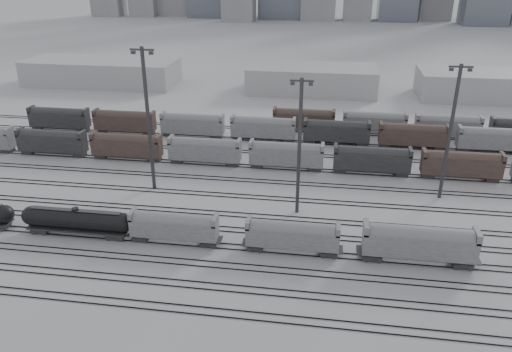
# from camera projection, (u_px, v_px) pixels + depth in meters

# --- Properties ---
(ground) EXTENTS (900.00, 900.00, 0.00)m
(ground) POSITION_uv_depth(u_px,v_px,m) (212.00, 249.00, 74.50)
(ground) COLOR silver
(ground) RESTS_ON ground
(tracks) EXTENTS (220.00, 71.50, 0.16)m
(tracks) POSITION_uv_depth(u_px,v_px,m) (234.00, 197.00, 90.25)
(tracks) COLOR black
(tracks) RESTS_ON ground
(tank_car_b) EXTENTS (18.11, 3.02, 4.48)m
(tank_car_b) POSITION_uv_depth(u_px,v_px,m) (77.00, 220.00, 77.31)
(tank_car_b) COLOR black
(tank_car_b) RESTS_ON ground
(hopper_car_a) EXTENTS (13.42, 2.67, 4.80)m
(hopper_car_a) POSITION_uv_depth(u_px,v_px,m) (174.00, 225.00, 75.02)
(hopper_car_a) COLOR black
(hopper_car_a) RESTS_ON ground
(hopper_car_b) EXTENTS (13.63, 2.71, 4.87)m
(hopper_car_b) POSITION_uv_depth(u_px,v_px,m) (292.00, 234.00, 72.55)
(hopper_car_b) COLOR black
(hopper_car_b) RESTS_ON ground
(hopper_car_c) EXTENTS (15.68, 3.12, 5.61)m
(hopper_car_c) POSITION_uv_depth(u_px,v_px,m) (419.00, 241.00, 69.92)
(hopper_car_c) COLOR black
(hopper_car_c) RESTS_ON ground
(light_mast_b) EXTENTS (4.19, 0.67, 26.18)m
(light_mast_b) POSITION_uv_depth(u_px,v_px,m) (148.00, 117.00, 88.21)
(light_mast_b) COLOR #353638
(light_mast_b) RESTS_ON ground
(light_mast_c) EXTENTS (3.70, 0.59, 23.11)m
(light_mast_c) POSITION_uv_depth(u_px,v_px,m) (299.00, 145.00, 80.17)
(light_mast_c) COLOR #353638
(light_mast_c) RESTS_ON ground
(light_mast_d) EXTENTS (3.86, 0.62, 24.11)m
(light_mast_d) POSITION_uv_depth(u_px,v_px,m) (450.00, 130.00, 85.00)
(light_mast_d) COLOR #353638
(light_mast_d) RESTS_ON ground
(bg_string_near) EXTENTS (151.00, 3.00, 5.60)m
(bg_string_near) POSITION_uv_depth(u_px,v_px,m) (286.00, 156.00, 101.12)
(bg_string_near) COLOR gray
(bg_string_near) RESTS_ON ground
(bg_string_mid) EXTENTS (151.00, 3.00, 5.60)m
(bg_string_mid) POSITION_uv_depth(u_px,v_px,m) (336.00, 133.00, 114.18)
(bg_string_mid) COLOR black
(bg_string_mid) RESTS_ON ground
(bg_string_far) EXTENTS (66.00, 3.00, 5.60)m
(bg_string_far) POSITION_uv_depth(u_px,v_px,m) (411.00, 125.00, 118.99)
(bg_string_far) COLOR #4B372F
(bg_string_far) RESTS_ON ground
(warehouse_left) EXTENTS (50.00, 18.00, 8.00)m
(warehouse_left) POSITION_uv_depth(u_px,v_px,m) (102.00, 72.00, 166.77)
(warehouse_left) COLOR #A3A3A6
(warehouse_left) RESTS_ON ground
(warehouse_mid) EXTENTS (40.00, 18.00, 8.00)m
(warehouse_mid) POSITION_uv_depth(u_px,v_px,m) (312.00, 79.00, 157.17)
(warehouse_mid) COLOR #A3A3A6
(warehouse_mid) RESTS_ON ground
(warehouse_right) EXTENTS (35.00, 18.00, 8.00)m
(warehouse_right) POSITION_uv_depth(u_px,v_px,m) (478.00, 85.00, 150.31)
(warehouse_right) COLOR #A3A3A6
(warehouse_right) RESTS_ON ground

